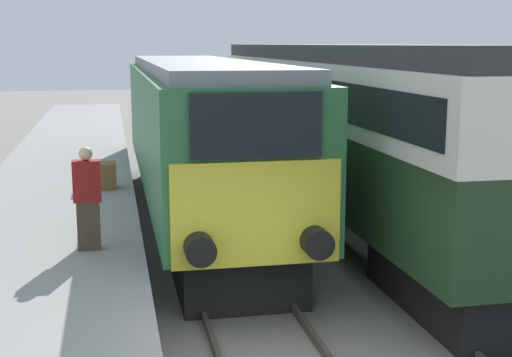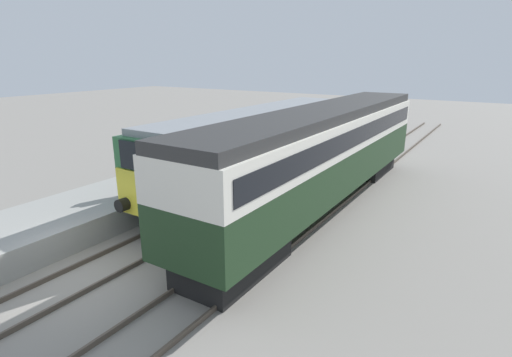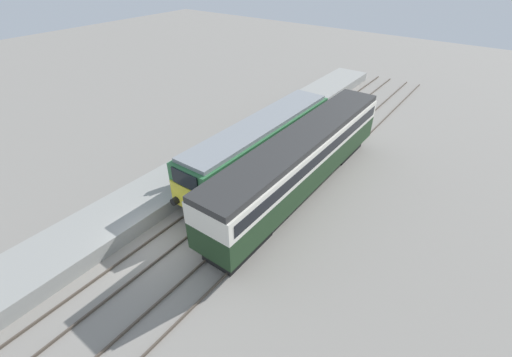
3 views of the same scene
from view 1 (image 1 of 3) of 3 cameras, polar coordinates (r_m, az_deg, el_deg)
The scene contains 7 objects.
platform_left at distance 15.79m, azimuth -15.93°, elevation -3.36°, with size 3.50×50.00×0.89m.
rails_near_track at distance 13.11m, azimuth -2.18°, elevation -7.54°, with size 1.51×60.00×0.14m.
rails_far_track at distance 14.03m, azimuth 11.74°, elevation -6.52°, with size 1.50×60.00×0.14m.
locomotive at distance 16.91m, azimuth -4.65°, elevation 3.73°, with size 2.70×14.25×3.80m.
passenger_carriage at distance 17.20m, azimuth 6.86°, elevation 5.07°, with size 2.75×17.02×4.15m.
person_on_platform at distance 11.74m, azimuth -13.32°, elevation -1.61°, with size 0.44×0.26×1.68m.
luggage_crate at distance 16.74m, azimuth -12.30°, elevation 0.21°, with size 0.70×0.56×0.60m.
Camera 1 is at (-1.99, -7.29, 4.17)m, focal length 50.00 mm.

